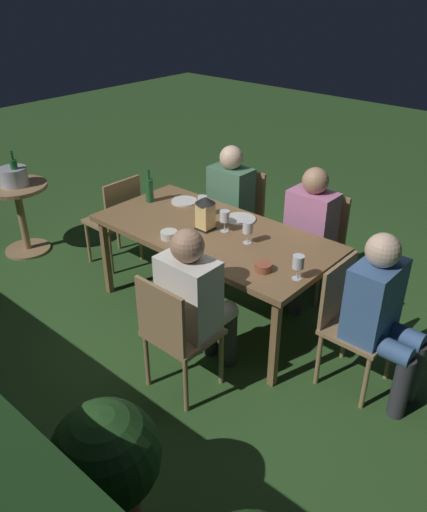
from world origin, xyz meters
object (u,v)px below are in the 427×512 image
(dining_table, at_px, (214,237))
(plate_a, at_px, (240,219))
(wine_glass_b, at_px, (202,202))
(bowl_bread, at_px, (169,234))
(person_in_blue, at_px, (382,312))
(lantern_centerpiece, at_px, (205,211))
(ice_bucket, at_px, (13,175))
(chair_head_far, at_px, (117,217))
(potted_plant_corner, at_px, (107,463))
(plate_b, at_px, (184,201))
(person_in_green, at_px, (226,203))
(chair_side_left_a, at_px, (317,239))
(wine_glass_c, at_px, (298,263))
(chair_side_left_b, at_px, (239,211))
(person_in_cream, at_px, (196,298))
(green_bottle_on_table, at_px, (149,190))
(side_table, at_px, (20,207))
(wine_glass_d, at_px, (248,228))
(chair_head_near, at_px, (350,319))
(person_in_pink, at_px, (306,230))
(wine_glass_a, at_px, (225,217))
(bowl_olives, at_px, (263,267))

(dining_table, distance_m, plate_a, 0.29)
(wine_glass_b, xyz_separation_m, bowl_bread, (-0.08, 0.46, -0.09))
(person_in_blue, height_order, lantern_centerpiece, person_in_blue)
(ice_bucket, bearing_deg, person_in_blue, -172.56)
(chair_head_far, bearing_deg, bowl_bread, 163.27)
(potted_plant_corner, bearing_deg, plate_b, -54.27)
(person_in_green, distance_m, bowl_bread, 1.00)
(chair_side_left_a, height_order, lantern_centerpiece, lantern_centerpiece)
(wine_glass_b, distance_m, potted_plant_corner, 2.25)
(wine_glass_c, bearing_deg, chair_side_left_b, -38.24)
(person_in_cream, xyz_separation_m, green_bottle_on_table, (1.21, -0.72, 0.21))
(person_in_cream, relative_size, bowl_bread, 9.10)
(dining_table, bearing_deg, person_in_cream, 123.03)
(side_table, relative_size, ice_bucket, 2.04)
(person_in_cream, height_order, lantern_centerpiece, person_in_cream)
(wine_glass_d, bearing_deg, person_in_green, -40.76)
(chair_side_left_a, height_order, person_in_blue, person_in_blue)
(chair_side_left_b, xyz_separation_m, bowl_bread, (-0.26, 1.16, 0.28))
(chair_head_far, height_order, wine_glass_b, wine_glass_b)
(chair_head_near, bearing_deg, person_in_green, -22.00)
(plate_b, bearing_deg, person_in_blue, 172.69)
(person_in_green, bearing_deg, dining_table, 123.03)
(ice_bucket, bearing_deg, side_table, 0.00)
(dining_table, xyz_separation_m, ice_bucket, (2.10, 0.46, 0.11))
(person_in_green, distance_m, ice_bucket, 2.01)
(lantern_centerpiece, xyz_separation_m, bowl_bread, (0.10, 0.29, -0.12))
(chair_side_left_b, xyz_separation_m, lantern_centerpiece, (-0.36, 0.87, 0.40))
(person_in_pink, bearing_deg, wine_glass_a, 59.46)
(person_in_blue, bearing_deg, wine_glass_d, -0.79)
(bowl_olives, distance_m, potted_plant_corner, 1.58)
(dining_table, relative_size, ice_bucket, 5.50)
(chair_head_far, bearing_deg, green_bottle_on_table, -171.10)
(chair_head_near, relative_size, plate_a, 3.51)
(wine_glass_d, bearing_deg, bowl_olives, 142.99)
(person_in_pink, xyz_separation_m, person_in_cream, (0.00, 1.31, 0.00))
(chair_side_left_a, bearing_deg, plate_b, 31.51)
(lantern_centerpiece, height_order, potted_plant_corner, lantern_centerpiece)
(green_bottle_on_table, bearing_deg, lantern_centerpiece, 173.45)
(person_in_green, xyz_separation_m, plate_a, (-0.46, 0.37, 0.11))
(ice_bucket, bearing_deg, bowl_bread, -175.64)
(person_in_cream, distance_m, green_bottle_on_table, 1.42)
(potted_plant_corner, bearing_deg, wine_glass_d, -72.05)
(chair_side_left_b, relative_size, bowl_olives, 7.46)
(ice_bucket, bearing_deg, wine_glass_c, -174.43)
(dining_table, relative_size, chair_head_far, 2.17)
(person_in_blue, height_order, wine_glass_d, person_in_blue)
(chair_side_left_a, relative_size, lantern_centerpiece, 3.28)
(chair_side_left_b, bearing_deg, person_in_green, 90.00)
(potted_plant_corner, bearing_deg, chair_head_far, -40.16)
(green_bottle_on_table, height_order, wine_glass_d, green_bottle_on_table)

